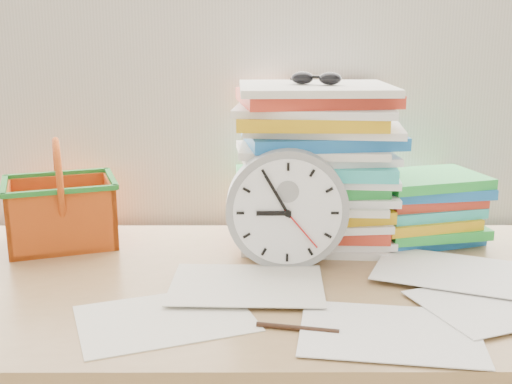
{
  "coord_description": "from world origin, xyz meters",
  "views": [
    {
      "loc": [
        -0.01,
        0.42,
        1.24
      ],
      "look_at": [
        -0.01,
        1.6,
        0.93
      ],
      "focal_mm": 45.0,
      "sensor_mm": 36.0,
      "label": 1
    }
  ],
  "objects_px": {
    "book_stack": "(425,208)",
    "paper_stack": "(316,166)",
    "basket": "(60,193)",
    "clock": "(287,209)",
    "desk": "(260,314)"
  },
  "relations": [
    {
      "from": "book_stack",
      "to": "paper_stack",
      "type": "bearing_deg",
      "value": -176.57
    },
    {
      "from": "book_stack",
      "to": "basket",
      "type": "height_order",
      "value": "basket"
    },
    {
      "from": "clock",
      "to": "book_stack",
      "type": "distance_m",
      "value": 0.37
    },
    {
      "from": "paper_stack",
      "to": "basket",
      "type": "distance_m",
      "value": 0.58
    },
    {
      "from": "desk",
      "to": "book_stack",
      "type": "bearing_deg",
      "value": 31.88
    },
    {
      "from": "paper_stack",
      "to": "clock",
      "type": "xyz_separation_m",
      "value": [
        -0.07,
        -0.15,
        -0.06
      ]
    },
    {
      "from": "paper_stack",
      "to": "basket",
      "type": "relative_size",
      "value": 1.5
    },
    {
      "from": "paper_stack",
      "to": "book_stack",
      "type": "relative_size",
      "value": 1.37
    },
    {
      "from": "book_stack",
      "to": "basket",
      "type": "bearing_deg",
      "value": -178.31
    },
    {
      "from": "clock",
      "to": "book_stack",
      "type": "height_order",
      "value": "clock"
    },
    {
      "from": "clock",
      "to": "book_stack",
      "type": "relative_size",
      "value": 0.94
    },
    {
      "from": "paper_stack",
      "to": "book_stack",
      "type": "bearing_deg",
      "value": 3.43
    },
    {
      "from": "clock",
      "to": "book_stack",
      "type": "xyz_separation_m",
      "value": [
        0.33,
        0.17,
        -0.05
      ]
    },
    {
      "from": "clock",
      "to": "basket",
      "type": "distance_m",
      "value": 0.52
    },
    {
      "from": "paper_stack",
      "to": "basket",
      "type": "bearing_deg",
      "value": -179.08
    }
  ]
}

